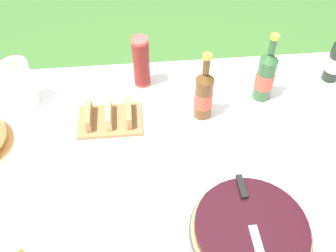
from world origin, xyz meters
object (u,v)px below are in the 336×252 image
(serving_knife, at_px, (250,217))
(cider_bottle_green, at_px, (265,76))
(bread_board, at_px, (110,118))
(cup_stack, at_px, (141,62))
(cider_bottle_amber, at_px, (204,94))
(berry_tart, at_px, (251,230))
(paper_towel_roll, at_px, (20,84))

(serving_knife, xyz_separation_m, cider_bottle_green, (0.20, 0.60, 0.05))
(serving_knife, bearing_deg, cider_bottle_green, 160.37)
(serving_knife, relative_size, bread_board, 1.44)
(cup_stack, distance_m, cider_bottle_amber, 0.32)
(cider_bottle_green, bearing_deg, berry_tart, -107.84)
(berry_tart, distance_m, cider_bottle_amber, 0.56)
(serving_knife, relative_size, cider_bottle_amber, 1.22)
(serving_knife, xyz_separation_m, bread_board, (-0.45, 0.51, -0.04))
(berry_tart, distance_m, cider_bottle_green, 0.67)
(cider_bottle_green, xyz_separation_m, cider_bottle_amber, (-0.27, -0.09, -0.00))
(bread_board, bearing_deg, serving_knife, -48.64)
(cider_bottle_amber, xyz_separation_m, paper_towel_roll, (-0.74, 0.14, -0.01))
(berry_tart, bearing_deg, cider_bottle_green, 72.16)
(berry_tart, relative_size, cup_stack, 1.62)
(cup_stack, relative_size, bread_board, 0.93)
(berry_tart, bearing_deg, paper_towel_roll, 139.54)
(cider_bottle_amber, bearing_deg, cup_stack, 137.38)
(paper_towel_roll, bearing_deg, cup_stack, 8.47)
(cider_bottle_green, bearing_deg, cup_stack, 165.44)
(berry_tart, relative_size, bread_board, 1.50)
(cider_bottle_amber, distance_m, bread_board, 0.39)
(serving_knife, xyz_separation_m, paper_towel_roll, (-0.81, 0.66, 0.04))
(cider_bottle_amber, bearing_deg, serving_knife, -82.41)
(serving_knife, height_order, cup_stack, cup_stack)
(paper_towel_roll, height_order, bread_board, paper_towel_roll)
(serving_knife, distance_m, cider_bottle_green, 0.64)
(bread_board, bearing_deg, cider_bottle_green, 8.02)
(serving_knife, distance_m, cup_stack, 0.80)
(serving_knife, bearing_deg, cup_stack, -158.33)
(cider_bottle_green, bearing_deg, bread_board, -171.98)
(berry_tart, height_order, cider_bottle_amber, cider_bottle_amber)
(berry_tart, bearing_deg, cider_bottle_amber, 97.24)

